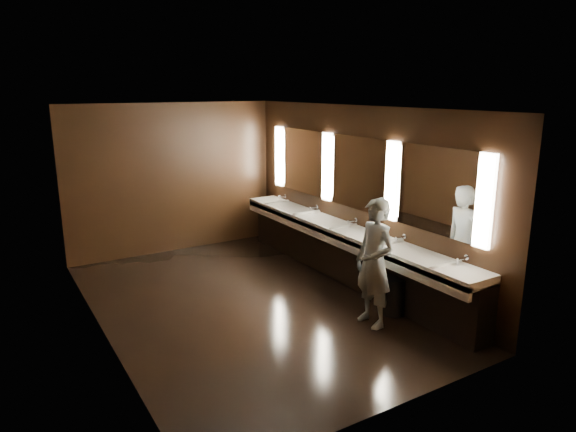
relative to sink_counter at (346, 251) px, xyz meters
name	(u,v)px	position (x,y,z in m)	size (l,w,h in m)	color
floor	(247,303)	(-1.79, 0.00, -0.50)	(6.00, 6.00, 0.00)	black
ceiling	(243,108)	(-1.79, 0.00, 2.30)	(4.00, 6.00, 0.02)	#2D2D2B
wall_back	(173,179)	(-1.79, 3.00, 0.90)	(4.00, 0.02, 2.80)	black
wall_front	(395,275)	(-1.79, -3.00, 0.90)	(4.00, 0.02, 2.80)	black
wall_left	(96,230)	(-3.79, 0.00, 0.90)	(0.02, 6.00, 2.80)	black
wall_right	(358,195)	(0.21, 0.00, 0.90)	(0.02, 6.00, 2.80)	black
sink_counter	(346,251)	(0.00, 0.00, 0.00)	(0.55, 5.40, 1.01)	black
mirror_band	(357,173)	(0.19, 0.00, 1.25)	(0.06, 5.03, 1.15)	white
person	(374,263)	(-0.68, -1.46, 0.36)	(0.62, 0.41, 1.71)	#8AACCE
trash_bin	(393,296)	(-0.22, -1.36, -0.23)	(0.34, 0.34, 0.52)	black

